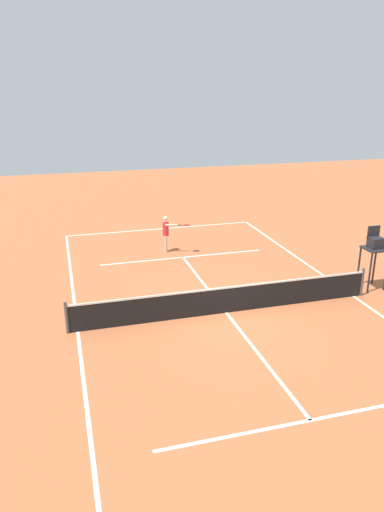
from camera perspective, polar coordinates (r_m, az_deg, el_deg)
name	(u,v)px	position (r m, az deg, el deg)	size (l,w,h in m)	color
ground_plane	(226,313)	(16.54, 4.10, -6.74)	(60.00, 60.00, 0.00)	#B76038
court_lines	(226,313)	(16.54, 4.10, -6.73)	(10.05, 21.26, 0.01)	white
tennis_net	(227,299)	(16.33, 4.14, -5.18)	(10.65, 0.10, 1.07)	#4C4C51
player_serving	(167,231)	(22.13, -3.02, 3.01)	(1.21, 0.86, 1.71)	beige
tennis_ball	(171,270)	(20.10, -2.49, -1.69)	(0.07, 0.07, 0.07)	#CCE033
umpire_chair	(375,248)	(19.19, 20.93, 0.92)	(0.80, 0.80, 2.41)	#232328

